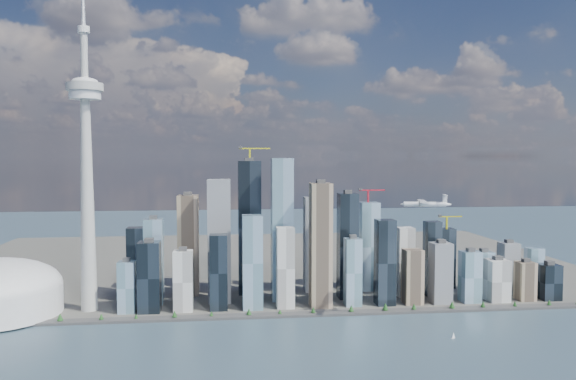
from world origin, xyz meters
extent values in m
plane|color=#2D454F|center=(0.00, 0.00, 0.00)|extent=(4000.00, 4000.00, 0.00)
cube|color=#383838|center=(0.00, 250.00, 2.00)|extent=(1100.00, 22.00, 4.00)
cube|color=#4C4C47|center=(0.00, 700.00, 1.50)|extent=(1400.00, 900.00, 3.00)
cylinder|color=#3F2D1E|center=(-390.00, 250.00, 5.20)|extent=(1.00, 1.00, 2.40)
cone|color=#174218|center=(-390.00, 250.00, 8.80)|extent=(7.20, 7.20, 8.00)
cylinder|color=#3F2D1E|center=(-303.33, 250.00, 5.20)|extent=(1.00, 1.00, 2.40)
cone|color=#174218|center=(-303.33, 250.00, 8.80)|extent=(7.20, 7.20, 8.00)
cylinder|color=#3F2D1E|center=(-216.67, 250.00, 5.20)|extent=(1.00, 1.00, 2.40)
cone|color=#174218|center=(-216.67, 250.00, 8.80)|extent=(7.20, 7.20, 8.00)
cylinder|color=#3F2D1E|center=(-130.00, 250.00, 5.20)|extent=(1.00, 1.00, 2.40)
cone|color=#174218|center=(-130.00, 250.00, 8.80)|extent=(7.20, 7.20, 8.00)
cylinder|color=#3F2D1E|center=(-43.33, 250.00, 5.20)|extent=(1.00, 1.00, 2.40)
cone|color=#174218|center=(-43.33, 250.00, 8.80)|extent=(7.20, 7.20, 8.00)
cylinder|color=#3F2D1E|center=(43.33, 250.00, 5.20)|extent=(1.00, 1.00, 2.40)
cone|color=#174218|center=(43.33, 250.00, 8.80)|extent=(7.20, 7.20, 8.00)
cylinder|color=#3F2D1E|center=(130.00, 250.00, 5.20)|extent=(1.00, 1.00, 2.40)
cone|color=#174218|center=(130.00, 250.00, 8.80)|extent=(7.20, 7.20, 8.00)
cylinder|color=#3F2D1E|center=(216.67, 250.00, 5.20)|extent=(1.00, 1.00, 2.40)
cone|color=#174218|center=(216.67, 250.00, 8.80)|extent=(7.20, 7.20, 8.00)
cylinder|color=#3F2D1E|center=(303.33, 250.00, 5.20)|extent=(1.00, 1.00, 2.40)
cone|color=#174218|center=(303.33, 250.00, 8.80)|extent=(7.20, 7.20, 8.00)
cylinder|color=#3F2D1E|center=(390.00, 250.00, 5.20)|extent=(1.00, 1.00, 2.40)
cone|color=#174218|center=(390.00, 250.00, 8.80)|extent=(7.20, 7.20, 8.00)
cylinder|color=#3F2D1E|center=(476.67, 250.00, 5.20)|extent=(1.00, 1.00, 2.40)
cone|color=#174218|center=(476.67, 250.00, 8.80)|extent=(7.20, 7.20, 8.00)
cube|color=black|center=(-200.00, 290.00, 58.31)|extent=(34.00, 34.00, 110.62)
cube|color=#739DAF|center=(-200.00, 340.00, 73.39)|extent=(30.00, 30.00, 140.79)
cube|color=silver|center=(-150.00, 290.00, 50.77)|extent=(30.00, 30.00, 95.53)
cube|color=tan|center=(-150.00, 395.00, 90.99)|extent=(36.00, 36.00, 175.98)
cube|color=slate|center=(-95.00, 340.00, 106.08)|extent=(38.00, 38.00, 206.15)
cube|color=black|center=(-95.00, 290.00, 63.34)|extent=(28.00, 28.00, 120.67)
cube|color=#739DAF|center=(-40.00, 290.00, 78.42)|extent=(32.00, 32.00, 150.84)
cube|color=black|center=(-40.00, 395.00, 121.16)|extent=(40.00, 40.00, 236.32)
cube|color=#739DAF|center=(15.00, 340.00, 123.67)|extent=(36.00, 36.00, 241.35)
cube|color=silver|center=(15.00, 290.00, 68.37)|extent=(28.00, 28.00, 130.73)
cube|color=tan|center=(70.00, 290.00, 103.56)|extent=(34.00, 34.00, 201.12)
cube|color=slate|center=(70.00, 395.00, 88.48)|extent=(30.00, 30.00, 170.96)
cube|color=black|center=(125.00, 340.00, 93.51)|extent=(32.00, 32.00, 181.01)
cube|color=#739DAF|center=(125.00, 290.00, 58.31)|extent=(26.00, 26.00, 110.62)
cube|color=black|center=(175.00, 290.00, 73.39)|extent=(30.00, 30.00, 140.79)
cube|color=#739DAF|center=(175.00, 395.00, 83.45)|extent=(34.00, 34.00, 160.90)
cube|color=silver|center=(225.00, 340.00, 63.34)|extent=(28.00, 28.00, 120.67)
cube|color=tan|center=(225.00, 290.00, 48.25)|extent=(30.00, 30.00, 90.51)
cube|color=slate|center=(275.00, 290.00, 53.28)|extent=(32.00, 32.00, 100.56)
cube|color=black|center=(275.00, 340.00, 68.37)|extent=(26.00, 26.00, 130.73)
cube|color=#739DAF|center=(325.00, 290.00, 45.74)|extent=(30.00, 30.00, 85.48)
cube|color=black|center=(325.00, 395.00, 58.31)|extent=(28.00, 28.00, 110.62)
cube|color=#739DAF|center=(375.00, 340.00, 40.71)|extent=(30.00, 30.00, 75.42)
cube|color=silver|center=(375.00, 290.00, 38.20)|extent=(34.00, 34.00, 70.39)
cube|color=tan|center=(420.00, 290.00, 35.68)|extent=(28.00, 28.00, 65.37)
cube|color=slate|center=(420.00, 340.00, 48.25)|extent=(30.00, 30.00, 90.51)
cube|color=black|center=(465.00, 290.00, 33.17)|extent=(32.00, 32.00, 60.34)
cube|color=#739DAF|center=(465.00, 340.00, 43.22)|extent=(26.00, 26.00, 80.45)
cube|color=black|center=(-240.00, 395.00, 63.34)|extent=(30.00, 30.00, 120.67)
cube|color=#739DAF|center=(-240.00, 290.00, 43.22)|extent=(26.00, 26.00, 80.45)
cube|color=gold|center=(-40.00, 395.00, 250.32)|extent=(3.00, 3.00, 22.00)
cube|color=gold|center=(-31.75, 395.00, 261.32)|extent=(55.00, 2.20, 2.20)
cube|color=#383838|center=(-56.50, 395.00, 263.32)|extent=(6.00, 4.00, 4.00)
cube|color=#B3192A|center=(175.00, 395.00, 174.90)|extent=(3.00, 3.00, 22.00)
cube|color=#B3192A|center=(182.20, 395.00, 185.90)|extent=(48.00, 2.20, 2.20)
cube|color=#383838|center=(160.60, 395.00, 187.90)|extent=(6.00, 4.00, 4.00)
cube|color=gold|center=(325.00, 395.00, 124.62)|extent=(3.00, 3.00, 22.00)
cube|color=gold|center=(331.75, 395.00, 135.62)|extent=(45.00, 2.20, 2.20)
cube|color=#383838|center=(311.50, 395.00, 137.62)|extent=(6.00, 4.00, 4.00)
cone|color=#AAABA5|center=(-300.00, 310.00, 173.00)|extent=(26.00, 26.00, 340.00)
cylinder|color=silver|center=(-300.00, 310.00, 343.00)|extent=(48.00, 48.00, 14.00)
cylinder|color=#AAABA5|center=(-300.00, 310.00, 355.00)|extent=(56.00, 56.00, 12.00)
ellipsoid|color=silver|center=(-300.00, 310.00, 363.00)|extent=(40.00, 40.00, 14.00)
cylinder|color=#AAABA5|center=(-300.00, 310.00, 403.00)|extent=(11.00, 11.00, 80.00)
cylinder|color=silver|center=(-300.00, 310.00, 443.00)|extent=(18.00, 18.00, 10.00)
cylinder|color=white|center=(201.27, 177.91, 178.38)|extent=(59.35, 20.15, 7.29)
cone|color=white|center=(171.28, 184.68, 178.38)|extent=(9.38, 8.86, 7.29)
cone|color=white|center=(232.36, 170.88, 178.38)|extent=(12.71, 9.62, 7.29)
cube|color=white|center=(199.05, 178.41, 182.25)|extent=(22.94, 64.20, 1.14)
cylinder|color=white|center=(196.29, 166.20, 180.43)|extent=(13.12, 6.76, 4.10)
cylinder|color=white|center=(201.81, 190.63, 180.43)|extent=(13.12, 6.76, 4.10)
cylinder|color=#3F3F3F|center=(189.63, 167.70, 180.43)|extent=(2.34, 8.96, 9.11)
cylinder|color=#3F3F3F|center=(195.15, 192.13, 180.43)|extent=(2.34, 8.96, 9.11)
cube|color=white|center=(229.03, 171.64, 185.67)|extent=(6.42, 2.29, 12.52)
cube|color=white|center=(229.03, 171.64, 192.04)|extent=(9.40, 21.09, 0.80)
cube|color=white|center=(221.91, 118.46, 0.40)|extent=(6.26, 4.11, 0.81)
cylinder|color=#999999|center=(221.91, 118.46, 5.04)|extent=(0.24, 0.24, 9.07)
camera|label=1|loc=(-87.11, -599.50, 247.58)|focal=35.00mm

